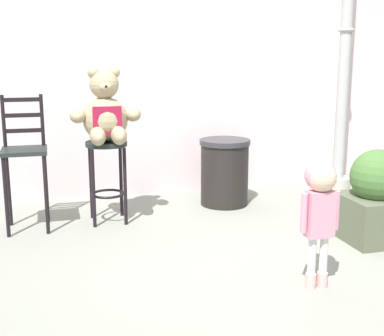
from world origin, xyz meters
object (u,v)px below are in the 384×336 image
at_px(trash_bin, 224,172).
at_px(bar_stool_with_teddy, 107,165).
at_px(planter_with_shrub, 376,199).
at_px(teddy_bear, 106,115).
at_px(child_walking, 320,196).
at_px(bar_chair_empty, 25,157).
at_px(lamppost, 343,82).

bearing_deg(trash_bin, bar_stool_with_teddy, -167.86).
bearing_deg(planter_with_shrub, trash_bin, 122.46).
distance_m(teddy_bear, child_walking, 2.12).
bearing_deg(bar_chair_empty, bar_stool_with_teddy, 1.81).
bearing_deg(trash_bin, teddy_bear, -166.45).
xyz_separation_m(bar_stool_with_teddy, bar_chair_empty, (-0.70, -0.02, 0.12)).
bearing_deg(child_walking, bar_chair_empty, -6.69).
relative_size(teddy_bear, bar_chair_empty, 0.57).
height_order(trash_bin, lamppost, lamppost).
relative_size(child_walking, lamppost, 0.28).
xyz_separation_m(child_walking, lamppost, (1.39, 2.12, 0.61)).
distance_m(teddy_bear, trash_bin, 1.40).
xyz_separation_m(teddy_bear, child_walking, (1.17, -1.74, -0.37)).
xyz_separation_m(bar_stool_with_teddy, trash_bin, (1.21, 0.26, -0.19)).
relative_size(bar_stool_with_teddy, planter_with_shrub, 0.98).
distance_m(bar_chair_empty, planter_with_shrub, 2.97).
relative_size(bar_stool_with_teddy, bar_chair_empty, 0.64).
bearing_deg(bar_chair_empty, teddy_bear, -0.75).
xyz_separation_m(bar_stool_with_teddy, lamppost, (2.56, 0.35, 0.70)).
bearing_deg(teddy_bear, lamppost, 8.48).
height_order(trash_bin, bar_chair_empty, bar_chair_empty).
height_order(teddy_bear, bar_chair_empty, teddy_bear).
height_order(lamppost, planter_with_shrub, lamppost).
bearing_deg(trash_bin, planter_with_shrub, -57.54).
xyz_separation_m(teddy_bear, trash_bin, (1.21, 0.29, -0.65)).
bearing_deg(trash_bin, lamppost, 3.82).
xyz_separation_m(bar_stool_with_teddy, child_walking, (1.17, -1.77, 0.09)).
bearing_deg(child_walking, trash_bin, -54.88).
bearing_deg(bar_chair_empty, trash_bin, 8.40).
relative_size(trash_bin, lamppost, 0.22).
relative_size(child_walking, trash_bin, 1.27).
distance_m(bar_stool_with_teddy, lamppost, 2.68).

